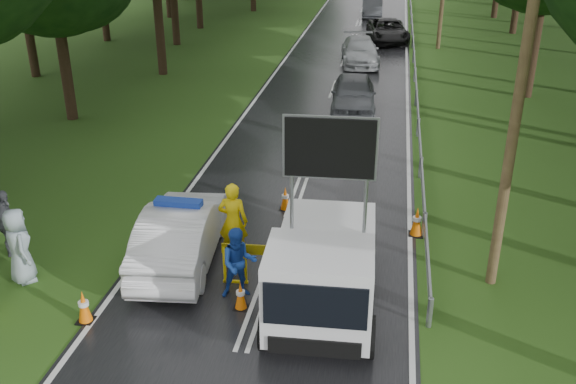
% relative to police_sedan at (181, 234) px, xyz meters
% --- Properties ---
extents(ground, '(160.00, 160.00, 0.00)m').
position_rel_police_sedan_xyz_m(ground, '(2.24, -1.75, -0.76)').
color(ground, '#223F12').
rests_on(ground, ground).
extents(road, '(7.00, 140.00, 0.02)m').
position_rel_police_sedan_xyz_m(road, '(2.24, 28.25, -0.75)').
color(road, black).
rests_on(road, ground).
extents(guardrail, '(0.12, 60.06, 0.70)m').
position_rel_police_sedan_xyz_m(guardrail, '(5.94, 27.91, -0.22)').
color(guardrail, gray).
rests_on(guardrail, ground).
extents(utility_pole_near, '(1.40, 0.24, 10.00)m').
position_rel_police_sedan_xyz_m(utility_pole_near, '(7.44, 0.25, 4.30)').
color(utility_pole_near, '#493622').
rests_on(utility_pole_near, ground).
extents(police_sedan, '(2.05, 4.75, 1.67)m').
position_rel_police_sedan_xyz_m(police_sedan, '(0.00, 0.00, 0.00)').
color(police_sedan, white).
rests_on(police_sedan, ground).
extents(work_truck, '(2.41, 5.07, 3.98)m').
position_rel_police_sedan_xyz_m(work_truck, '(3.66, -1.52, 0.31)').
color(work_truck, gray).
rests_on(work_truck, ground).
extents(barrier, '(2.55, 0.21, 1.06)m').
position_rel_police_sedan_xyz_m(barrier, '(2.52, -0.73, 0.03)').
color(barrier, yellow).
rests_on(barrier, ground).
extents(officer, '(0.74, 0.49, 2.03)m').
position_rel_police_sedan_xyz_m(officer, '(1.23, 0.37, 0.25)').
color(officer, yellow).
rests_on(officer, ground).
extents(civilian, '(0.98, 0.86, 1.68)m').
position_rel_police_sedan_xyz_m(civilian, '(1.75, -1.25, 0.08)').
color(civilian, '#1A44AE').
rests_on(civilian, ground).
extents(bystander_mid, '(0.85, 1.11, 1.76)m').
position_rel_police_sedan_xyz_m(bystander_mid, '(-4.36, -0.39, 0.11)').
color(bystander_mid, '#3D3E44').
rests_on(bystander_mid, ground).
extents(bystander_right, '(1.04, 1.07, 1.85)m').
position_rel_police_sedan_xyz_m(bystander_right, '(-3.40, -1.46, 0.16)').
color(bystander_right, '#8798A2').
rests_on(bystander_right, ground).
extents(queue_car_first, '(2.10, 4.63, 1.54)m').
position_rel_police_sedan_xyz_m(queue_car_first, '(3.30, 12.87, 0.01)').
color(queue_car_first, '#414449').
rests_on(queue_car_first, ground).
extents(queue_car_second, '(2.46, 4.90, 1.37)m').
position_rel_police_sedan_xyz_m(queue_car_second, '(3.04, 21.65, -0.08)').
color(queue_car_second, '#9A9EA2').
rests_on(queue_car_second, ground).
extents(queue_car_third, '(2.95, 5.25, 1.38)m').
position_rel_police_sedan_xyz_m(queue_car_third, '(4.40, 27.65, -0.07)').
color(queue_car_third, black).
rests_on(queue_car_third, ground).
extents(queue_car_fourth, '(1.67, 4.32, 1.40)m').
position_rel_police_sedan_xyz_m(queue_car_fourth, '(3.04, 36.88, -0.06)').
color(queue_car_fourth, '#3D4044').
rests_on(queue_car_fourth, ground).
extents(cone_near_left, '(0.36, 0.36, 0.76)m').
position_rel_police_sedan_xyz_m(cone_near_left, '(-1.26, -2.75, -0.40)').
color(cone_near_left, black).
rests_on(cone_near_left, ground).
extents(cone_center, '(0.32, 0.32, 0.68)m').
position_rel_police_sedan_xyz_m(cone_center, '(1.89, -1.75, -0.44)').
color(cone_center, black).
rests_on(cone_center, ground).
extents(cone_far, '(0.33, 0.33, 0.71)m').
position_rel_police_sedan_xyz_m(cone_far, '(2.04, 3.25, -0.42)').
color(cone_far, black).
rests_on(cone_far, ground).
extents(cone_left_mid, '(0.34, 0.34, 0.71)m').
position_rel_police_sedan_xyz_m(cone_left_mid, '(0.24, -1.25, -0.42)').
color(cone_left_mid, black).
rests_on(cone_left_mid, ground).
extents(cone_right, '(0.39, 0.39, 0.82)m').
position_rel_police_sedan_xyz_m(cone_right, '(5.74, 2.29, -0.37)').
color(cone_right, black).
rests_on(cone_right, ground).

